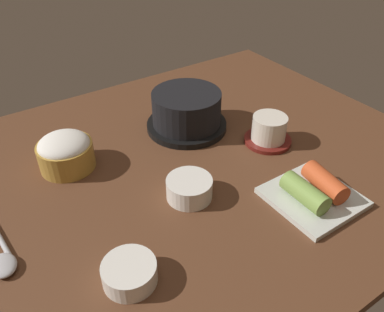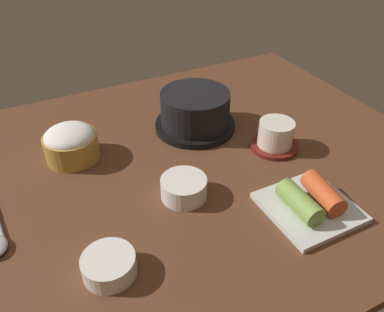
{
  "view_description": "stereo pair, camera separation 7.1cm",
  "coord_description": "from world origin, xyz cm",
  "px_view_note": "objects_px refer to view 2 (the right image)",
  "views": [
    {
      "loc": [
        -30.1,
        -49.66,
        47.14
      ],
      "look_at": [
        2.0,
        -2.0,
        5.0
      ],
      "focal_mm": 36.65,
      "sensor_mm": 36.0,
      "label": 1
    },
    {
      "loc": [
        -23.96,
        -53.26,
        47.14
      ],
      "look_at": [
        2.0,
        -2.0,
        5.0
      ],
      "focal_mm": 36.65,
      "sensor_mm": 36.0,
      "label": 2
    }
  ],
  "objects_px": {
    "stone_pot": "(195,111)",
    "banchan_cup_center": "(184,187)",
    "kimchi_plate": "(310,202)",
    "side_bowl_near": "(109,265)",
    "rice_bowl": "(71,143)",
    "tea_cup_with_saucer": "(275,136)"
  },
  "relations": [
    {
      "from": "stone_pot",
      "to": "tea_cup_with_saucer",
      "type": "height_order",
      "value": "stone_pot"
    },
    {
      "from": "banchan_cup_center",
      "to": "kimchi_plate",
      "type": "relative_size",
      "value": 0.57
    },
    {
      "from": "stone_pot",
      "to": "side_bowl_near",
      "type": "bearing_deg",
      "value": -134.48
    },
    {
      "from": "stone_pot",
      "to": "kimchi_plate",
      "type": "height_order",
      "value": "stone_pot"
    },
    {
      "from": "rice_bowl",
      "to": "banchan_cup_center",
      "type": "xyz_separation_m",
      "value": [
        0.14,
        -0.2,
        -0.01
      ]
    },
    {
      "from": "banchan_cup_center",
      "to": "kimchi_plate",
      "type": "height_order",
      "value": "kimchi_plate"
    },
    {
      "from": "banchan_cup_center",
      "to": "side_bowl_near",
      "type": "distance_m",
      "value": 0.19
    },
    {
      "from": "banchan_cup_center",
      "to": "kimchi_plate",
      "type": "distance_m",
      "value": 0.21
    },
    {
      "from": "rice_bowl",
      "to": "tea_cup_with_saucer",
      "type": "bearing_deg",
      "value": -21.98
    },
    {
      "from": "stone_pot",
      "to": "rice_bowl",
      "type": "bearing_deg",
      "value": 177.78
    },
    {
      "from": "tea_cup_with_saucer",
      "to": "banchan_cup_center",
      "type": "distance_m",
      "value": 0.23
    },
    {
      "from": "rice_bowl",
      "to": "tea_cup_with_saucer",
      "type": "distance_m",
      "value": 0.4
    },
    {
      "from": "tea_cup_with_saucer",
      "to": "banchan_cup_center",
      "type": "xyz_separation_m",
      "value": [
        -0.22,
        -0.05,
        -0.01
      ]
    },
    {
      "from": "banchan_cup_center",
      "to": "side_bowl_near",
      "type": "relative_size",
      "value": 1.05
    },
    {
      "from": "kimchi_plate",
      "to": "stone_pot",
      "type": "bearing_deg",
      "value": 99.26
    },
    {
      "from": "rice_bowl",
      "to": "kimchi_plate",
      "type": "relative_size",
      "value": 0.74
    },
    {
      "from": "stone_pot",
      "to": "rice_bowl",
      "type": "height_order",
      "value": "stone_pot"
    },
    {
      "from": "rice_bowl",
      "to": "side_bowl_near",
      "type": "distance_m",
      "value": 0.29
    },
    {
      "from": "stone_pot",
      "to": "side_bowl_near",
      "type": "xyz_separation_m",
      "value": [
        -0.28,
        -0.28,
        -0.03
      ]
    },
    {
      "from": "rice_bowl",
      "to": "side_bowl_near",
      "type": "height_order",
      "value": "rice_bowl"
    },
    {
      "from": "side_bowl_near",
      "to": "tea_cup_with_saucer",
      "type": "bearing_deg",
      "value": 20.62
    },
    {
      "from": "stone_pot",
      "to": "banchan_cup_center",
      "type": "relative_size",
      "value": 2.18
    }
  ]
}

